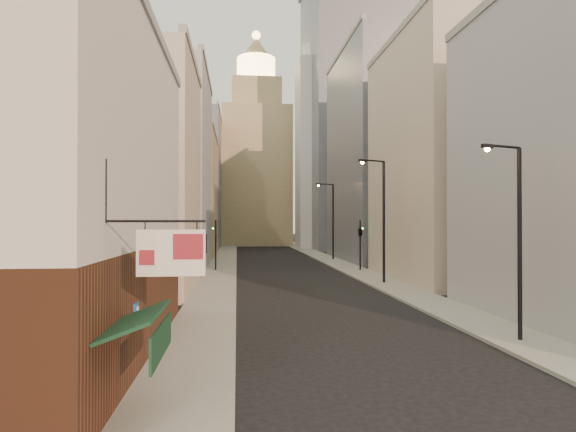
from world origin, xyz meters
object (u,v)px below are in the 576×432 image
at_px(clock_tower, 256,161).
at_px(streetlamp_near, 516,231).
at_px(traffic_light_left, 216,235).
at_px(streetlamp_far, 331,217).
at_px(white_tower, 319,146).
at_px(traffic_light_right, 360,231).
at_px(streetlamp_mid, 381,214).

bearing_deg(clock_tower, streetlamp_near, -85.04).
bearing_deg(streetlamp_near, traffic_light_left, 95.66).
height_order(streetlamp_near, streetlamp_far, streetlamp_far).
height_order(clock_tower, white_tower, clock_tower).
xyz_separation_m(streetlamp_near, streetlamp_far, (0.66, 41.15, 0.96)).
xyz_separation_m(white_tower, traffic_light_left, (-17.03, -38.98, -15.07)).
xyz_separation_m(clock_tower, streetlamp_near, (7.16, -82.40, -13.12)).
relative_size(clock_tower, white_tower, 1.08).
relative_size(clock_tower, streetlamp_far, 4.68).
distance_m(clock_tower, traffic_light_left, 55.15).
bearing_deg(traffic_light_left, streetlamp_near, 117.20).
distance_m(streetlamp_near, traffic_light_right, 27.67).
bearing_deg(white_tower, streetlamp_mid, -94.33).
bearing_deg(streetlamp_far, streetlamp_near, -110.84).
bearing_deg(streetlamp_mid, traffic_light_right, 61.14).
xyz_separation_m(clock_tower, white_tower, (11.00, -14.00, 0.97)).
distance_m(clock_tower, white_tower, 17.83).
height_order(clock_tower, traffic_light_left, clock_tower).
bearing_deg(traffic_light_right, streetlamp_mid, 62.44).
bearing_deg(streetlamp_far, traffic_light_left, -159.67).
xyz_separation_m(white_tower, streetlamp_far, (-3.18, -27.25, -13.12)).
distance_m(streetlamp_near, streetlamp_mid, 18.19).
relative_size(clock_tower, streetlamp_mid, 4.66).
relative_size(white_tower, streetlamp_mid, 4.31).
bearing_deg(white_tower, streetlamp_far, -96.66).
xyz_separation_m(streetlamp_far, traffic_light_right, (0.17, -13.50, -1.55)).
height_order(white_tower, traffic_light_right, white_tower).
relative_size(streetlamp_mid, traffic_light_right, 1.93).
relative_size(white_tower, streetlamp_near, 5.25).
xyz_separation_m(streetlamp_near, traffic_light_right, (0.83, 27.65, -0.59)).
bearing_deg(traffic_light_left, traffic_light_right, 175.87).
distance_m(white_tower, streetlamp_near, 69.94).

